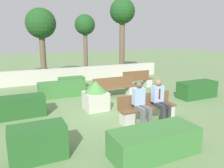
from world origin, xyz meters
TOP-DOWN VIEW (x-y plane):
  - ground_plane at (0.00, 0.00)m, footprint 60.00×60.00m
  - perimeter_wall at (0.00, 6.00)m, footprint 12.21×0.30m
  - bench_front at (0.58, -1.39)m, footprint 2.03×0.48m
  - bench_left_side at (2.83, 2.80)m, footprint 1.66×0.49m
  - bench_right_side at (0.91, 1.69)m, footprint 2.06×0.48m
  - person_seated_man at (0.95, -1.54)m, footprint 0.38×0.64m
  - person_seated_woman at (0.21, -1.54)m, footprint 0.38×0.64m
  - hedge_block_near_left at (-3.46, 0.79)m, footprint 2.14×0.71m
  - hedge_block_near_right at (-0.48, 4.22)m, footprint 1.33×0.68m
  - hedge_block_mid_left at (-1.32, 2.80)m, footprint 2.10×0.77m
  - hedge_block_mid_right at (-3.00, -2.30)m, footprint 1.25×0.63m
  - hedge_block_far_left at (4.20, -0.04)m, footprint 1.81×0.75m
  - hedge_block_far_right at (-0.52, -3.29)m, footprint 2.13×0.87m
  - planter_corner_left at (-0.58, 0.37)m, footprint 0.86×0.86m
  - tree_center_left at (-1.40, 7.73)m, footprint 1.90×1.90m
  - tree_center_right at (1.31, 7.08)m, footprint 1.33×1.33m
  - tree_rightmost at (4.39, 7.67)m, footprint 1.84×1.84m

SIDE VIEW (x-z plane):
  - ground_plane at x=0.00m, z-range 0.00..0.00m
  - hedge_block_near_right at x=-0.48m, z-range 0.00..0.59m
  - hedge_block_far_right at x=-0.52m, z-range 0.00..0.65m
  - bench_left_side at x=2.83m, z-range -0.11..0.77m
  - hedge_block_mid_left at x=-1.32m, z-range 0.00..0.69m
  - bench_front at x=0.58m, z-range -0.09..0.79m
  - bench_right_side at x=0.91m, z-range -0.09..0.79m
  - hedge_block_near_left at x=-3.46m, z-range 0.00..0.72m
  - hedge_block_far_left at x=4.20m, z-range 0.00..0.74m
  - hedge_block_mid_right at x=-3.00m, z-range 0.00..0.81m
  - perimeter_wall at x=0.00m, z-range 0.00..0.85m
  - planter_corner_left at x=-0.58m, z-range 0.00..1.12m
  - person_seated_woman at x=0.21m, z-range 0.07..1.41m
  - person_seated_man at x=0.95m, z-range 0.08..1.44m
  - tree_center_right at x=1.31m, z-range 1.23..5.38m
  - tree_center_left at x=-1.40m, z-range 1.18..5.67m
  - tree_rightmost at x=4.39m, z-range 1.57..7.02m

